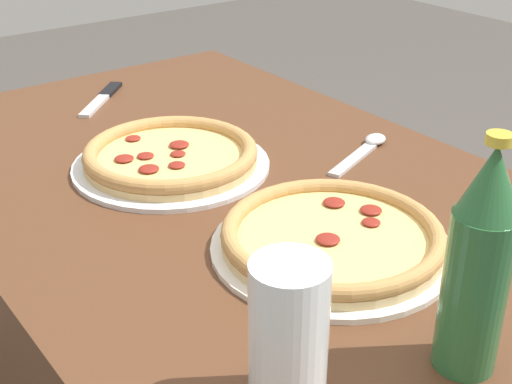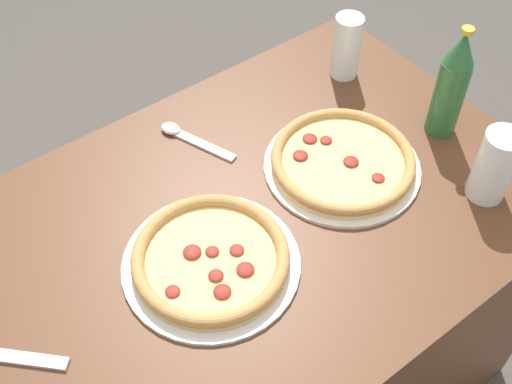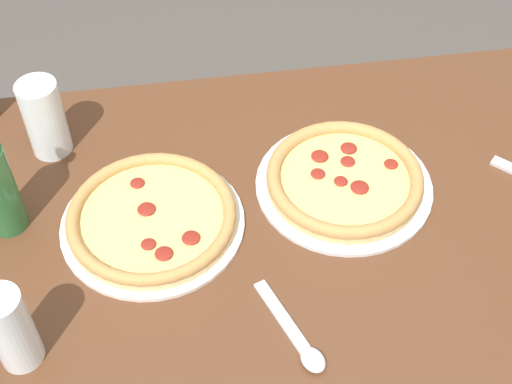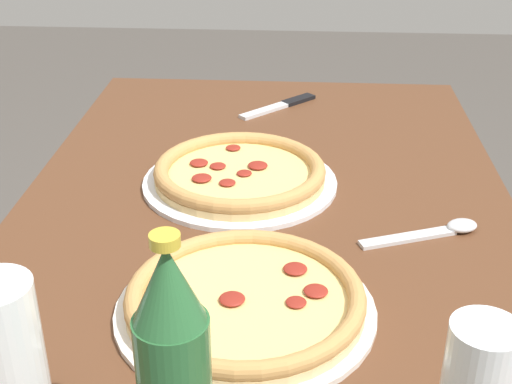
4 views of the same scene
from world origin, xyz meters
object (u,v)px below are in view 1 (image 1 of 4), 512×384
(knife, at_px, (103,98))
(glass_water, at_px, (288,343))
(beer_bottle, at_px, (479,264))
(spoon, at_px, (367,147))
(pizza_salami, at_px, (332,238))
(pizza_pepperoni, at_px, (171,157))

(knife, bearing_deg, glass_water, -14.93)
(glass_water, bearing_deg, beer_bottle, 69.40)
(glass_water, xyz_separation_m, spoon, (-0.39, 0.49, -0.06))
(spoon, bearing_deg, glass_water, -51.64)
(pizza_salami, relative_size, glass_water, 2.06)
(pizza_salami, distance_m, spoon, 0.34)
(glass_water, relative_size, beer_bottle, 0.60)
(pizza_pepperoni, relative_size, pizza_salami, 1.01)
(pizza_salami, bearing_deg, glass_water, -50.94)
(pizza_salami, xyz_separation_m, spoon, (-0.21, 0.27, -0.01))
(pizza_salami, distance_m, glass_water, 0.29)
(beer_bottle, relative_size, spoon, 1.40)
(pizza_pepperoni, height_order, knife, pizza_pepperoni)
(pizza_pepperoni, distance_m, beer_bottle, 0.60)
(beer_bottle, xyz_separation_m, spoon, (-0.45, 0.31, -0.12))
(pizza_salami, bearing_deg, beer_bottle, -9.37)
(pizza_pepperoni, distance_m, spoon, 0.34)
(pizza_salami, bearing_deg, knife, 178.45)
(pizza_salami, bearing_deg, spoon, 127.78)
(pizza_pepperoni, relative_size, spoon, 1.76)
(beer_bottle, bearing_deg, knife, 176.44)
(pizza_pepperoni, xyz_separation_m, spoon, (0.14, 0.30, -0.01))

